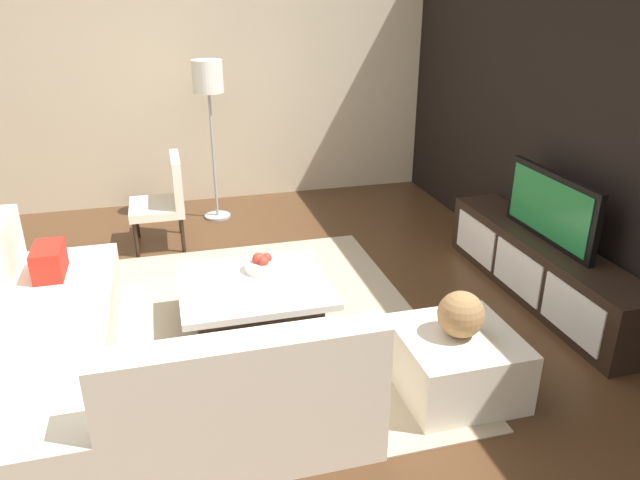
# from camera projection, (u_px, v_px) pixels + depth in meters

# --- Properties ---
(ground_plane) EXTENTS (14.00, 14.00, 0.00)m
(ground_plane) POSITION_uv_depth(u_px,v_px,m) (245.00, 337.00, 4.29)
(ground_plane) COLOR #4C301C
(feature_wall_back) EXTENTS (6.40, 0.12, 2.80)m
(feature_wall_back) POSITION_uv_depth(u_px,v_px,m) (599.00, 123.00, 4.39)
(feature_wall_back) COLOR black
(feature_wall_back) RESTS_ON ground
(side_wall_left) EXTENTS (0.12, 5.20, 2.80)m
(side_wall_left) POSITION_uv_depth(u_px,v_px,m) (214.00, 77.00, 6.63)
(side_wall_left) COLOR beige
(side_wall_left) RESTS_ON ground
(area_rug) EXTENTS (2.99, 2.65, 0.01)m
(area_rug) POSITION_uv_depth(u_px,v_px,m) (243.00, 329.00, 4.38)
(area_rug) COLOR tan
(area_rug) RESTS_ON ground
(media_console) EXTENTS (2.21, 0.43, 0.50)m
(media_console) POSITION_uv_depth(u_px,v_px,m) (541.00, 268.00, 4.76)
(media_console) COLOR black
(media_console) RESTS_ON ground
(television) EXTENTS (1.07, 0.06, 0.54)m
(television) POSITION_uv_depth(u_px,v_px,m) (551.00, 207.00, 4.56)
(television) COLOR black
(television) RESTS_ON media_console
(sectional_couch) EXTENTS (2.42, 2.28, 0.82)m
(sectional_couch) POSITION_uv_depth(u_px,v_px,m) (103.00, 363.00, 3.51)
(sectional_couch) COLOR beige
(sectional_couch) RESTS_ON ground
(coffee_table) EXTENTS (0.93, 1.06, 0.38)m
(coffee_table) POSITION_uv_depth(u_px,v_px,m) (255.00, 304.00, 4.32)
(coffee_table) COLOR black
(coffee_table) RESTS_ON ground
(accent_chair_near) EXTENTS (0.57, 0.50, 0.87)m
(accent_chair_near) POSITION_uv_depth(u_px,v_px,m) (166.00, 196.00, 5.67)
(accent_chair_near) COLOR black
(accent_chair_near) RESTS_ON ground
(floor_lamp) EXTENTS (0.31, 0.31, 1.66)m
(floor_lamp) POSITION_uv_depth(u_px,v_px,m) (208.00, 88.00, 5.98)
(floor_lamp) COLOR #A5A5AA
(floor_lamp) RESTS_ON ground
(ottoman) EXTENTS (0.70, 0.70, 0.40)m
(ottoman) POSITION_uv_depth(u_px,v_px,m) (456.00, 363.00, 3.66)
(ottoman) COLOR beige
(ottoman) RESTS_ON ground
(fruit_bowl) EXTENTS (0.28, 0.28, 0.14)m
(fruit_bowl) POSITION_uv_depth(u_px,v_px,m) (263.00, 264.00, 4.42)
(fruit_bowl) COLOR silver
(fruit_bowl) RESTS_ON coffee_table
(decorative_ball) EXTENTS (0.28, 0.28, 0.28)m
(decorative_ball) POSITION_uv_depth(u_px,v_px,m) (461.00, 314.00, 3.52)
(decorative_ball) COLOR #997247
(decorative_ball) RESTS_ON ottoman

